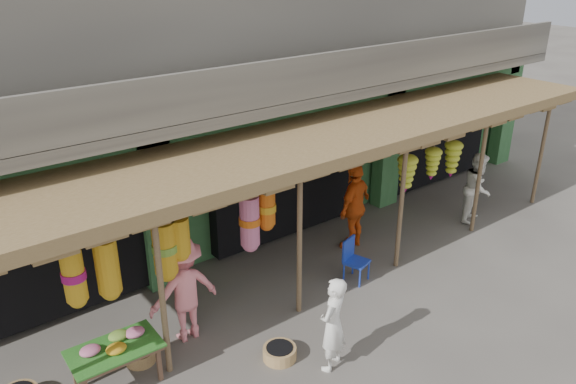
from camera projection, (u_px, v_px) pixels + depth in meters
ground at (353, 277)px, 10.87m from camera, size 80.00×80.00×0.00m
building at (214, 64)px, 13.05m from camera, size 16.40×6.80×7.00m
awning at (323, 142)px, 10.33m from camera, size 14.00×2.70×2.79m
flower_table at (115, 349)px, 7.99m from camera, size 1.29×0.78×0.77m
blue_chair at (353, 258)px, 10.63m from camera, size 0.51×0.51×0.85m
basket_mid at (280, 353)px, 8.69m from camera, size 0.63×0.63×0.20m
basket_right at (140, 356)px, 8.63m from camera, size 0.53×0.53×0.21m
person_front at (333, 324)px, 8.26m from camera, size 0.66×0.56×1.54m
person_right at (478, 188)px, 12.83m from camera, size 0.98×0.88×1.65m
person_vendor at (355, 206)px, 11.62m from camera, size 1.20×0.80×1.90m
person_shopper at (184, 289)px, 8.88m from camera, size 1.18×0.71×1.80m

